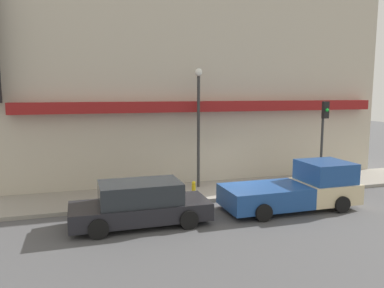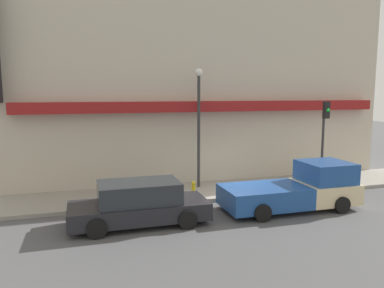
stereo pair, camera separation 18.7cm
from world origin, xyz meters
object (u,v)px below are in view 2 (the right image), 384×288
Objects in this scene: pickup_truck at (298,189)px; parked_car at (139,204)px; street_lamp at (199,114)px; traffic_light at (324,128)px; fire_hydrant at (193,189)px.

parked_car is (-6.36, 0.00, -0.05)m from pickup_truck.
street_lamp reaches higher than traffic_light.
parked_car is 0.87× the size of street_lamp.
fire_hydrant is at bearing -177.83° from traffic_light.
traffic_light is (9.24, 2.43, 2.18)m from parked_car.
fire_hydrant is 0.18× the size of traffic_light.
parked_car is 5.93m from street_lamp.
fire_hydrant is at bearing -114.39° from street_lamp.
pickup_truck is 6.36m from parked_car.
fire_hydrant is 0.13× the size of street_lamp.
street_lamp is (3.43, 3.88, 2.89)m from parked_car.
street_lamp is at bearing 125.72° from pickup_truck.
pickup_truck is at bearing -53.00° from street_lamp.
pickup_truck is 4.33m from traffic_light.
street_lamp is (-2.93, 3.88, 2.84)m from pickup_truck.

